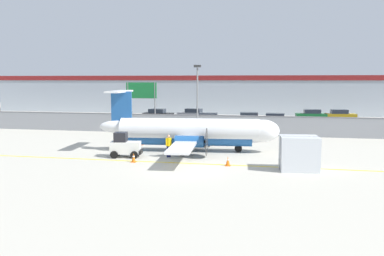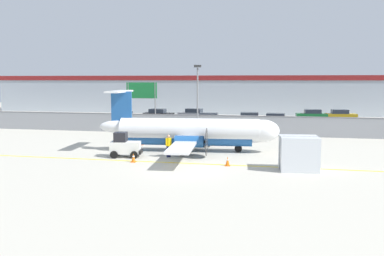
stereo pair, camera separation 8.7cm
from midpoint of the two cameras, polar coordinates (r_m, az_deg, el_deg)
ground_plane at (r=29.87m, az=-0.21°, el=-4.74°), size 140.00×140.00×0.01m
perimeter_fence at (r=45.31m, az=4.14°, el=0.50°), size 98.00×0.10×2.10m
parking_lot_strip at (r=56.76m, az=5.77°, el=0.62°), size 98.00×17.00×0.12m
background_building at (r=74.92m, az=7.39°, el=4.46°), size 91.00×8.10×6.50m
commuter_airplane at (r=34.63m, az=0.16°, el=-0.51°), size 14.76×16.08×4.92m
baggage_tug at (r=32.55m, az=-8.88°, el=-2.37°), size 2.48×1.70×1.88m
ground_crew_worker at (r=32.17m, az=-3.07°, el=-2.23°), size 0.48×0.48×1.70m
cargo_container at (r=28.36m, az=14.14°, el=-3.29°), size 2.60×2.25×2.20m
traffic_cone_near_left at (r=38.48m, az=-6.67°, el=-1.79°), size 0.36×0.36×0.64m
traffic_cone_near_right at (r=30.55m, az=-7.74°, el=-3.96°), size 0.36×0.36×0.64m
traffic_cone_far_left at (r=29.12m, az=4.86°, el=-4.44°), size 0.36×0.36×0.64m
parked_car_0 at (r=56.29m, az=-9.30°, el=1.37°), size 4.27×2.14×1.58m
parked_car_1 at (r=60.78m, az=-4.47°, el=1.81°), size 4.26×2.13×1.58m
parked_car_2 at (r=61.15m, az=0.23°, el=1.86°), size 4.39×2.44×1.58m
parked_car_3 at (r=53.24m, az=2.44°, el=1.16°), size 4.32×2.26×1.58m
parked_car_4 at (r=54.46m, az=7.59°, el=1.23°), size 4.30×2.22×1.58m
parked_car_5 at (r=53.60m, az=11.01°, el=1.09°), size 4.28×2.16×1.58m
parked_car_6 at (r=61.78m, az=15.72°, el=1.66°), size 4.34×2.30×1.58m
parked_car_7 at (r=62.56m, az=19.22°, el=1.60°), size 4.33×2.28×1.58m
apron_light_pole at (r=43.00m, az=0.81°, el=4.46°), size 0.70×0.30×7.27m
highway_sign at (r=49.03m, az=-6.68°, el=4.47°), size 3.60×0.14×5.50m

